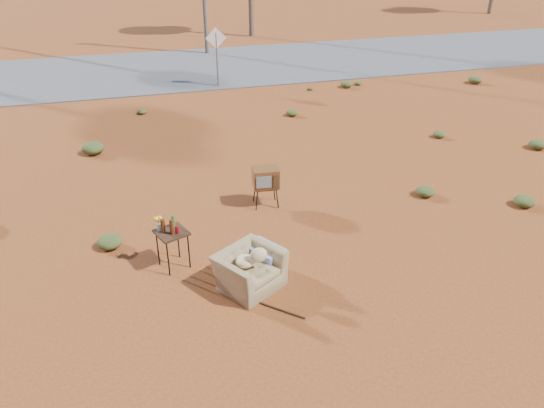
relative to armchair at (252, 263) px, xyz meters
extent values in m
plane|color=brown|center=(0.18, 0.38, -0.43)|extent=(140.00, 140.00, 0.00)
cube|color=#565659|center=(0.18, 15.38, -0.41)|extent=(140.00, 7.00, 0.04)
imported|color=olive|center=(-0.07, -0.06, 0.03)|extent=(1.26, 1.15, 0.92)
ellipsoid|color=#DCBE87|center=(-0.14, -0.05, 0.11)|extent=(0.33, 0.33, 0.20)
ellipsoid|color=#DCBE87|center=(0.07, -0.19, 0.28)|extent=(0.29, 0.15, 0.29)
cube|color=#213498|center=(0.29, 0.28, -0.16)|extent=(0.74, 0.82, 0.54)
cube|color=black|center=(0.98, 2.76, 0.02)|extent=(0.53, 0.42, 0.03)
cylinder|color=black|center=(0.74, 2.60, -0.21)|extent=(0.03, 0.03, 0.45)
cylinder|color=black|center=(1.19, 2.56, -0.21)|extent=(0.03, 0.03, 0.45)
cylinder|color=black|center=(0.77, 2.96, -0.21)|extent=(0.03, 0.03, 0.45)
cylinder|color=black|center=(1.22, 2.92, -0.21)|extent=(0.03, 0.03, 0.45)
cube|color=brown|center=(0.98, 2.76, 0.25)|extent=(0.60, 0.48, 0.44)
cube|color=slate|center=(0.88, 2.54, 0.25)|extent=(0.34, 0.05, 0.27)
cube|color=#472D19|center=(1.15, 2.51, 0.25)|extent=(0.13, 0.03, 0.31)
cube|color=#332112|center=(-1.28, 0.91, 0.30)|extent=(0.68, 0.68, 0.04)
cylinder|color=black|center=(-1.40, 0.64, -0.06)|extent=(0.03, 0.03, 0.73)
cylinder|color=black|center=(-1.01, 0.79, -0.06)|extent=(0.03, 0.03, 0.73)
cylinder|color=black|center=(-1.55, 1.03, -0.06)|extent=(0.03, 0.03, 0.73)
cylinder|color=black|center=(-1.15, 1.18, -0.06)|extent=(0.03, 0.03, 0.73)
cylinder|color=#461E0B|center=(-1.41, 0.92, 0.46)|extent=(0.07, 0.07, 0.27)
cylinder|color=#461E0B|center=(-1.27, 0.83, 0.47)|extent=(0.07, 0.07, 0.29)
cylinder|color=#2E632A|center=(-1.22, 1.05, 0.45)|extent=(0.06, 0.06, 0.25)
cylinder|color=#AE0D1A|center=(-1.18, 0.84, 0.39)|extent=(0.07, 0.07, 0.14)
cylinder|color=silver|center=(-1.48, 1.00, 0.40)|extent=(0.08, 0.08, 0.15)
ellipsoid|color=yellow|center=(-1.48, 1.00, 0.56)|extent=(0.17, 0.17, 0.13)
cylinder|color=#4D2914|center=(0.06, -0.65, -0.41)|extent=(1.10, 1.04, 0.04)
cylinder|color=brown|center=(1.68, 12.38, 0.57)|extent=(0.06, 0.06, 2.00)
cube|color=silver|center=(1.68, 12.38, 1.37)|extent=(0.78, 0.04, 0.78)
ellipsoid|color=#3C4A20|center=(4.68, 2.18, -0.31)|extent=(0.44, 0.44, 0.24)
ellipsoid|color=#3C4A20|center=(-2.82, 6.88, -0.27)|extent=(0.60, 0.60, 0.33)
ellipsoid|color=#3C4A20|center=(6.98, 5.38, -0.33)|extent=(0.36, 0.36, 0.20)
ellipsoid|color=#3C4A20|center=(3.38, 8.38, -0.32)|extent=(0.40, 0.40, 0.22)
ellipsoid|color=#3C4A20|center=(-1.32, 9.88, -0.35)|extent=(0.30, 0.30, 0.17)
ellipsoid|color=#3C4A20|center=(9.18, 3.88, -0.30)|extent=(0.48, 0.48, 0.26)
camera|label=1|loc=(-1.72, -7.42, 5.34)|focal=35.00mm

